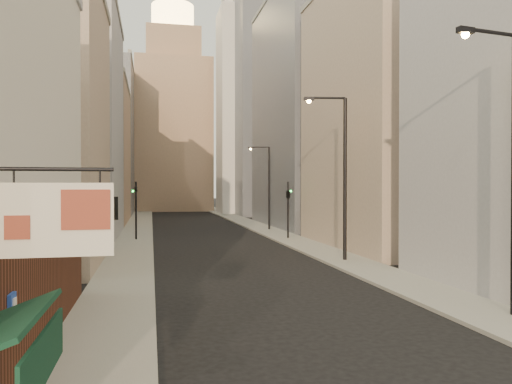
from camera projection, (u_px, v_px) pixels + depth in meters
name	position (u px, v px, depth m)	size (l,w,h in m)	color
sidewalk_left	(139.00, 225.00, 58.29)	(3.00, 140.00, 0.15)	gray
sidewalk_right	(248.00, 223.00, 60.98)	(3.00, 140.00, 0.15)	gray
left_bldg_beige	(29.00, 128.00, 28.69)	(8.00, 12.00, 16.00)	tan
left_bldg_grey	(72.00, 126.00, 44.31)	(8.00, 16.00, 20.00)	#A0A0A5
left_bldg_tan	(95.00, 155.00, 61.94)	(8.00, 18.00, 17.00)	#A28268
left_bldg_wingrid	(108.00, 141.00, 81.47)	(8.00, 20.00, 24.00)	gray
right_bldg_beige	(383.00, 115.00, 37.53)	(8.00, 16.00, 20.00)	tan
right_bldg_wingrid	(304.00, 113.00, 57.06)	(8.00, 20.00, 26.00)	gray
highrise	(288.00, 64.00, 85.53)	(21.00, 23.00, 51.20)	gray
clock_tower	(173.00, 118.00, 95.41)	(14.00, 14.00, 44.90)	#A28268
white_tower	(243.00, 103.00, 83.97)	(8.00, 8.00, 41.50)	silver
streetlamp_near	(509.00, 156.00, 17.26)	(2.60, 0.60, 9.94)	black
streetlamp_mid	(341.00, 168.00, 30.30)	(2.62, 0.61, 10.05)	black
streetlamp_far	(267.00, 183.00, 51.64)	(2.22, 0.84, 8.72)	black
traffic_light_left	(136.00, 197.00, 41.92)	(0.63, 0.60, 5.00)	black
traffic_light_right	(288.00, 195.00, 43.02)	(0.70, 0.70, 5.00)	black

